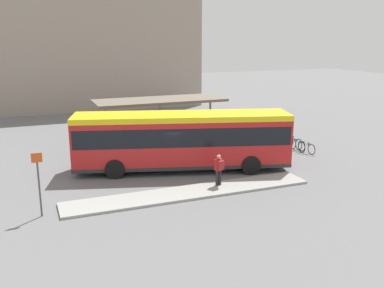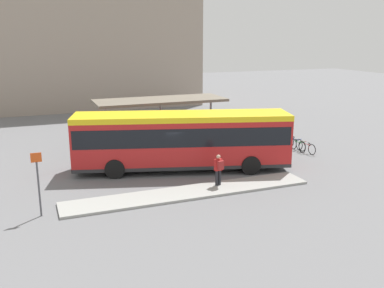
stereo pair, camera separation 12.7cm
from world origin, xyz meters
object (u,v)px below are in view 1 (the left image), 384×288
at_px(city_bus, 182,138).
at_px(bicycle_red, 306,147).
at_px(pedestrian_waiting, 219,168).
at_px(platform_sign, 39,182).
at_px(potted_planter_near_shelter, 150,147).
at_px(bicycle_green, 297,145).
at_px(bicycle_blue, 294,142).

height_order(city_bus, bicycle_red, city_bus).
distance_m(pedestrian_waiting, platform_sign, 8.58).
bearing_deg(pedestrian_waiting, city_bus, 1.88).
bearing_deg(potted_planter_near_shelter, city_bus, -75.74).
relative_size(city_bus, bicycle_green, 6.99).
bearing_deg(potted_planter_near_shelter, bicycle_blue, -9.94).
distance_m(potted_planter_near_shelter, platform_sign, 10.19).
distance_m(bicycle_red, bicycle_blue, 1.35).
distance_m(pedestrian_waiting, bicycle_blue, 9.70).
relative_size(bicycle_blue, potted_planter_near_shelter, 1.53).
xyz_separation_m(bicycle_blue, platform_sign, (-16.70, -5.66, 1.17)).
height_order(pedestrian_waiting, platform_sign, platform_sign).
bearing_deg(bicycle_blue, platform_sign, -70.22).
bearing_deg(platform_sign, pedestrian_waiting, 3.04).
distance_m(city_bus, pedestrian_waiting, 3.61).
bearing_deg(potted_planter_near_shelter, platform_sign, -133.42).
bearing_deg(bicycle_green, pedestrian_waiting, -60.26).
bearing_deg(bicycle_blue, bicycle_red, 1.11).
xyz_separation_m(city_bus, platform_sign, (-7.86, -3.89, -0.35)).
distance_m(city_bus, platform_sign, 8.77).
bearing_deg(city_bus, potted_planter_near_shelter, 120.41).
bearing_deg(bicycle_blue, potted_planter_near_shelter, -98.89).
bearing_deg(bicycle_blue, bicycle_green, -19.36).
xyz_separation_m(bicycle_blue, potted_planter_near_shelter, (-9.73, 1.70, 0.22)).
xyz_separation_m(bicycle_red, potted_planter_near_shelter, (-9.73, 3.06, 0.24)).
bearing_deg(platform_sign, bicycle_red, 14.47).
xyz_separation_m(pedestrian_waiting, platform_sign, (-8.55, -0.45, 0.52)).
relative_size(pedestrian_waiting, platform_sign, 0.57).
bearing_deg(platform_sign, bicycle_green, 16.86).
distance_m(city_bus, bicycle_red, 8.99).
bearing_deg(bicycle_green, potted_planter_near_shelter, -104.20).
bearing_deg(platform_sign, potted_planter_near_shelter, 46.58).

